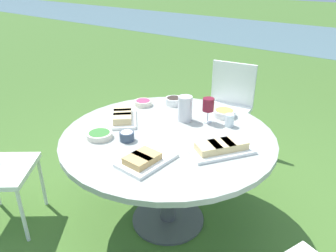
% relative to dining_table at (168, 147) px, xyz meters
% --- Properties ---
extents(ground_plane, '(40.00, 40.00, 0.00)m').
position_rel_dining_table_xyz_m(ground_plane, '(0.00, 0.00, -0.63)').
color(ground_plane, '#446B2B').
extents(dining_table, '(1.40, 1.40, 0.72)m').
position_rel_dining_table_xyz_m(dining_table, '(0.00, 0.00, 0.00)').
color(dining_table, '#4C4C51').
rests_on(dining_table, ground_plane).
extents(chair_far_back, '(0.51, 0.49, 0.89)m').
position_rel_dining_table_xyz_m(chair_far_back, '(-0.21, 1.23, -0.10)').
color(chair_far_back, white).
rests_on(chair_far_back, ground_plane).
extents(water_pitcher, '(0.11, 0.10, 0.18)m').
position_rel_dining_table_xyz_m(water_pitcher, '(-0.04, 0.25, 0.19)').
color(water_pitcher, silver).
rests_on(water_pitcher, dining_table).
extents(wine_glass, '(0.08, 0.08, 0.18)m').
position_rel_dining_table_xyz_m(wine_glass, '(0.10, 0.32, 0.22)').
color(wine_glass, silver).
rests_on(wine_glass, dining_table).
extents(platter_bread_main, '(0.22, 0.33, 0.06)m').
position_rel_dining_table_xyz_m(platter_bread_main, '(0.12, -0.36, 0.12)').
color(platter_bread_main, white).
rests_on(platter_bread_main, dining_table).
extents(platter_charcuterie, '(0.36, 0.42, 0.06)m').
position_rel_dining_table_xyz_m(platter_charcuterie, '(0.39, 0.01, 0.12)').
color(platter_charcuterie, white).
rests_on(platter_charcuterie, dining_table).
extents(platter_sandwich_side, '(0.36, 0.37, 0.07)m').
position_rel_dining_table_xyz_m(platter_sandwich_side, '(-0.39, -0.03, 0.13)').
color(platter_sandwich_side, white).
rests_on(platter_sandwich_side, dining_table).
extents(bowl_fries, '(0.16, 0.16, 0.05)m').
position_rel_dining_table_xyz_m(bowl_fries, '(0.14, 0.49, 0.12)').
color(bowl_fries, white).
rests_on(bowl_fries, dining_table).
extents(bowl_salad, '(0.16, 0.16, 0.04)m').
position_rel_dining_table_xyz_m(bowl_salad, '(-0.32, -0.31, 0.12)').
color(bowl_salad, beige).
rests_on(bowl_salad, dining_table).
extents(bowl_olives, '(0.14, 0.14, 0.06)m').
position_rel_dining_table_xyz_m(bowl_olives, '(-0.29, 0.45, 0.13)').
color(bowl_olives, white).
rests_on(bowl_olives, dining_table).
extents(bowl_dip_red, '(0.14, 0.14, 0.04)m').
position_rel_dining_table_xyz_m(bowl_dip_red, '(-0.47, 0.28, 0.12)').
color(bowl_dip_red, beige).
rests_on(bowl_dip_red, dining_table).
extents(bowl_dip_cream, '(0.09, 0.09, 0.06)m').
position_rel_dining_table_xyz_m(bowl_dip_cream, '(-0.15, -0.23, 0.13)').
color(bowl_dip_cream, '#334256').
rests_on(bowl_dip_cream, dining_table).
extents(cup_water_near, '(0.06, 0.06, 0.09)m').
position_rel_dining_table_xyz_m(cup_water_near, '(0.25, 0.36, 0.14)').
color(cup_water_near, silver).
rests_on(cup_water_near, dining_table).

